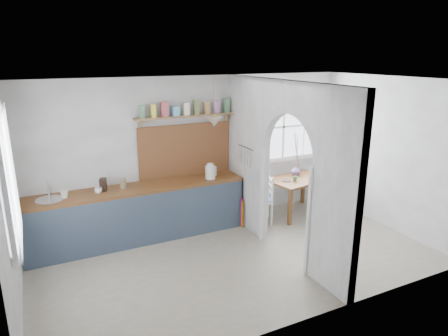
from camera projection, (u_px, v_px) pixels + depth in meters
name	position (u px, v px, depth m)	size (l,w,h in m)	color
floor	(238.00, 258.00, 5.96)	(5.80, 3.20, 0.01)	gray
ceiling	(240.00, 81.00, 5.25)	(5.80, 3.20, 0.01)	silver
walls	(239.00, 175.00, 5.60)	(5.81, 3.21, 2.60)	silver
partition	(279.00, 158.00, 5.91)	(0.12, 3.20, 2.60)	silver
kitchen_window	(5.00, 179.00, 4.29)	(0.10, 1.16, 1.50)	white
nook_window	(283.00, 127.00, 7.63)	(1.76, 0.10, 1.30)	white
counter	(139.00, 212.00, 6.50)	(3.50, 0.60, 0.90)	brown
sink	(50.00, 200.00, 5.81)	(0.40, 0.40, 0.02)	silver
backsplash	(185.00, 150.00, 6.86)	(1.65, 0.03, 0.90)	brown
shelf	(186.00, 113.00, 6.61)	(1.75, 0.20, 0.21)	#826A4C
pendant_lamp	(214.00, 122.00, 6.50)	(0.26, 0.26, 0.16)	beige
utensil_rail	(246.00, 148.00, 6.60)	(0.02, 0.02, 0.50)	silver
dining_table	(297.00, 196.00, 7.57)	(1.12, 0.75, 0.70)	brown
chair_left	(260.00, 198.00, 7.16)	(0.41, 0.41, 0.90)	silver
chair_right	(332.00, 188.00, 7.80)	(0.38, 0.38, 0.84)	silver
kettle	(210.00, 171.00, 6.75)	(0.22, 0.18, 0.27)	white
mug_a	(64.00, 195.00, 5.86)	(0.12, 0.12, 0.11)	silver
mug_b	(98.00, 190.00, 6.07)	(0.11, 0.11, 0.09)	white
knife_block	(103.00, 185.00, 6.16)	(0.09, 0.13, 0.20)	black
jar	(123.00, 183.00, 6.29)	(0.10, 0.10, 0.16)	#6E6245
towel_magenta	(241.00, 212.00, 6.97)	(0.02, 0.03, 0.51)	#BD1571
towel_orange	(242.00, 214.00, 6.95)	(0.02, 0.03, 0.49)	#BB6703
bowl	(318.00, 176.00, 7.52)	(0.28, 0.28, 0.07)	white
table_cup	(295.00, 179.00, 7.31)	(0.10, 0.10, 0.09)	#4F8356
plate	(286.00, 181.00, 7.31)	(0.16, 0.16, 0.01)	#332827
vase	(296.00, 170.00, 7.64)	(0.18, 0.18, 0.19)	slate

